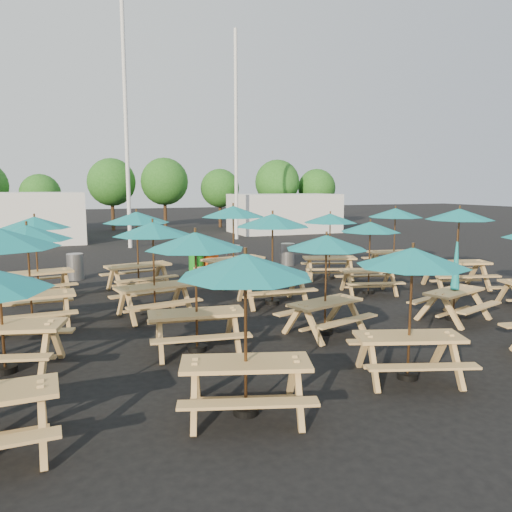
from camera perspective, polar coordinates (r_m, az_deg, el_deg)
name	(u,v)px	position (r m, az deg, el deg)	size (l,w,h in m)	color
ground	(276,303)	(13.55, 2.35, -5.44)	(120.00, 120.00, 0.00)	black
picnic_unit_2	(27,240)	(11.90, -24.68, 1.70)	(1.98, 1.98, 2.33)	tan
picnic_unit_3	(35,228)	(15.07, -23.95, 2.93)	(2.20, 2.20, 2.34)	tan
picnic_unit_4	(245,276)	(6.69, -1.22, -2.35)	(2.33, 2.33, 2.28)	tan
picnic_unit_5	(195,249)	(9.40, -6.93, 0.80)	(2.12, 2.12, 2.32)	tan
picnic_unit_6	(153,236)	(12.10, -11.70, 2.31)	(2.21, 2.21, 2.32)	tan
picnic_unit_7	(137,223)	(15.29, -13.48, 3.71)	(2.35, 2.35, 2.41)	tan
picnic_unit_8	(412,266)	(8.36, 17.42, -1.11)	(2.27, 2.27, 2.20)	tan
picnic_unit_9	(326,249)	(10.56, 8.04, 0.79)	(2.18, 2.18, 2.15)	tan
picnic_unit_10	(273,227)	(13.16, 1.90, 3.38)	(2.10, 2.10, 2.45)	tan
picnic_unit_11	(233,217)	(15.94, -2.62, 4.49)	(2.51, 2.51, 2.55)	tan
picnic_unit_13	(455,283)	(12.61, 21.79, -2.91)	(2.07, 1.93, 2.16)	tan
picnic_unit_14	(370,232)	(14.87, 12.91, 2.71)	(2.14, 2.14, 2.14)	tan
picnic_unit_15	(330,223)	(17.01, 8.47, 3.79)	(2.34, 2.34, 2.25)	tan
picnic_unit_18	(459,220)	(16.50, 22.20, 3.85)	(2.48, 2.48, 2.49)	tan
picnic_unit_19	(395,217)	(18.75, 15.62, 4.29)	(2.31, 2.31, 2.38)	tan
waste_bin_0	(75,267)	(17.96, -19.95, -1.15)	(0.55, 0.55, 0.88)	gray
waste_bin_1	(196,260)	(18.50, -6.84, -0.46)	(0.55, 0.55, 0.88)	#17821B
waste_bin_2	(211,259)	(18.70, -5.15, -0.35)	(0.55, 0.55, 0.88)	#E0420D
waste_bin_3	(233,257)	(19.31, -2.64, -0.06)	(0.55, 0.55, 0.88)	gray
waste_bin_4	(288,254)	(19.93, 3.63, 0.18)	(0.55, 0.55, 0.88)	gray
mast_0	(126,128)	(26.41, -14.62, 13.96)	(0.20, 0.20, 12.00)	silver
mast_1	(236,137)	(29.86, -2.30, 13.49)	(0.20, 0.20, 12.00)	silver
event_tent_0	(6,219)	(30.20, -26.66, 3.84)	(8.00, 4.00, 2.80)	silver
event_tent_1	(284,213)	(34.25, 3.22, 4.91)	(7.00, 4.00, 2.60)	silver
tree_2	(40,194)	(35.71, -23.43, 6.52)	(2.59, 2.59, 3.93)	#382314
tree_3	(112,182)	(36.93, -16.18, 8.10)	(3.36, 3.36, 5.09)	#382314
tree_4	(164,182)	(37.02, -10.42, 8.36)	(3.41, 3.41, 5.17)	#382314
tree_5	(220,188)	(38.50, -4.15, 7.73)	(2.94, 2.94, 4.45)	#382314
tree_6	(277,182)	(38.26, 2.46, 8.42)	(3.38, 3.38, 5.13)	#382314
tree_7	(317,188)	(39.79, 6.95, 7.73)	(2.95, 2.95, 4.48)	#382314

